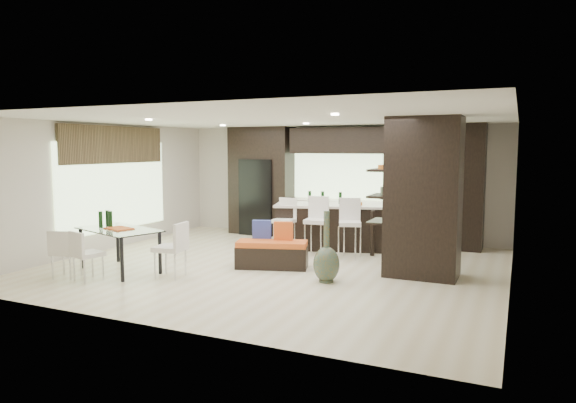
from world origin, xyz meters
The scene contains 22 objects.
ground centered at (0.00, 0.00, 0.00)m, with size 8.00×8.00×0.00m, color beige.
back_wall centered at (0.00, 3.50, 1.35)m, with size 8.00×0.02×2.70m, color beige.
left_wall centered at (-4.00, 0.00, 1.35)m, with size 0.02×7.00×2.70m, color beige.
right_wall centered at (4.00, 0.00, 1.35)m, with size 0.02×7.00×2.70m, color beige.
ceiling centered at (0.00, 0.00, 2.70)m, with size 8.00×7.00×0.02m, color white.
window_left centered at (-3.96, 0.20, 1.35)m, with size 0.04×3.20×1.90m, color #B2D199.
window_back centered at (0.60, 3.46, 1.55)m, with size 3.40×0.04×1.20m, color #B2D199.
stone_accent centered at (-3.93, 0.20, 2.25)m, with size 0.08×3.00×0.80m, color brown.
ceiling_spots centered at (0.00, 0.25, 2.68)m, with size 4.00×3.00×0.02m, color white.
back_cabinetry centered at (0.50, 3.17, 1.35)m, with size 6.80×0.68×2.70m, color black.
refrigerator centered at (-1.90, 3.12, 0.95)m, with size 0.90×0.68×1.90m, color black.
partition_column centered at (2.60, 0.40, 1.35)m, with size 1.20×0.80×2.70m, color black.
kitchen_island centered at (0.33, 2.07, 0.49)m, with size 2.33×1.00×0.97m, color black.
stool_left centered at (-0.39, 1.27, 0.46)m, with size 0.40×0.40×0.91m, color white.
stool_mid centered at (0.33, 1.25, 0.48)m, with size 0.43×0.43×0.96m, color white.
stool_right centered at (1.05, 1.26, 0.48)m, with size 0.42×0.42×0.96m, color white.
bench centered at (0.01, -0.12, 0.25)m, with size 1.29×0.50×0.50m, color black.
floor_vase centered at (1.25, -0.65, 0.59)m, with size 0.43×0.43×1.17m, color #3E4B35, non-canonical shape.
dining_table centered at (-2.35, -1.46, 0.38)m, with size 1.57×0.88×0.76m, color white.
chair_near centered at (-2.35, -2.19, 0.39)m, with size 0.42×0.42×0.77m, color white.
chair_far centered at (-2.84, -2.18, 0.38)m, with size 0.41×0.41×0.76m, color white.
chair_end centered at (-1.25, -1.46, 0.43)m, with size 0.47×0.47×0.87m, color white.
Camera 1 is at (4.07, -8.38, 2.19)m, focal length 32.00 mm.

